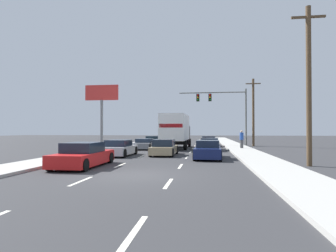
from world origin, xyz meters
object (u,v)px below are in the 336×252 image
object	(u,v)px
utility_pole_near	(309,83)
roadside_billboard	(102,102)
car_red	(83,156)
box_truck	(176,130)
car_tan	(164,148)
car_maroon	(209,142)
car_navy	(208,150)
pedestrian_near_corner	(242,139)
car_white	(210,144)
utility_pole_mid	(253,111)
car_gray	(145,144)
traffic_signal_mast	(218,103)
car_silver	(120,148)
car_green	(154,141)

from	to	relation	value
utility_pole_near	roadside_billboard	bearing A→B (deg)	135.16
car_red	box_truck	size ratio (longest dim) A/B	0.55
car_tan	car_maroon	distance (m)	13.28
car_navy	pedestrian_near_corner	bearing A→B (deg)	70.37
car_white	utility_pole_near	world-z (taller)	utility_pole_near
car_maroon	car_navy	distance (m)	14.90
car_navy	roadside_billboard	world-z (taller)	roadside_billboard
box_truck	utility_pole_near	xyz separation A→B (m)	(8.78, -13.70, 2.51)
box_truck	utility_pole_mid	world-z (taller)	utility_pole_mid
pedestrian_near_corner	utility_pole_mid	bearing A→B (deg)	70.29
utility_pole_near	pedestrian_near_corner	bearing A→B (deg)	98.38
car_tan	car_maroon	bearing A→B (deg)	74.27
utility_pole_near	utility_pole_mid	xyz separation A→B (m)	(0.18, 19.38, -0.25)
box_truck	car_white	bearing A→B (deg)	-29.27
car_navy	roadside_billboard	size ratio (longest dim) A/B	0.58
car_gray	roadside_billboard	xyz separation A→B (m)	(-7.26, 6.72, 5.22)
car_gray	roadside_billboard	size ratio (longest dim) A/B	0.55
car_gray	car_maroon	size ratio (longest dim) A/B	1.02
traffic_signal_mast	pedestrian_near_corner	size ratio (longest dim) A/B	4.84
car_tan	pedestrian_near_corner	size ratio (longest dim) A/B	2.33
utility_pole_mid	roadside_billboard	distance (m)	19.43
car_red	utility_pole_mid	size ratio (longest dim) A/B	0.56
car_silver	car_white	world-z (taller)	car_silver
box_truck	roadside_billboard	bearing A→B (deg)	152.65
car_navy	utility_pole_mid	xyz separation A→B (m)	(5.67, 15.87, 3.73)
car_red	box_truck	bearing A→B (deg)	77.67
car_tan	roadside_billboard	distance (m)	17.73
car_white	roadside_billboard	bearing A→B (deg)	152.16
traffic_signal_mast	roadside_billboard	size ratio (longest dim) A/B	1.11
car_tan	car_green	bearing A→B (deg)	103.92
utility_pole_near	roadside_billboard	xyz separation A→B (m)	(-19.19, 19.08, 1.18)
car_gray	car_white	xyz separation A→B (m)	(6.68, -0.64, 0.05)
car_silver	car_maroon	xyz separation A→B (m)	(6.93, 13.77, -0.01)
pedestrian_near_corner	traffic_signal_mast	bearing A→B (deg)	104.31
car_navy	car_silver	bearing A→B (deg)	170.50
car_white	utility_pole_near	size ratio (longest dim) A/B	0.51
car_maroon	car_tan	bearing A→B (deg)	-105.73
roadside_billboard	utility_pole_mid	bearing A→B (deg)	0.88
car_gray	roadside_billboard	distance (m)	11.19
pedestrian_near_corner	car_red	bearing A→B (deg)	-123.82
utility_pole_mid	car_tan	bearing A→B (deg)	-123.37
box_truck	pedestrian_near_corner	bearing A→B (deg)	-2.75
traffic_signal_mast	utility_pole_near	world-z (taller)	utility_pole_near
car_green	utility_pole_mid	xyz separation A→B (m)	(12.34, 0.52, 3.73)
car_silver	traffic_signal_mast	size ratio (longest dim) A/B	0.47
box_truck	car_gray	bearing A→B (deg)	-157.08
utility_pole_mid	pedestrian_near_corner	distance (m)	7.16
traffic_signal_mast	utility_pole_near	xyz separation A→B (m)	(3.96, -21.17, -1.05)
utility_pole_near	pedestrian_near_corner	size ratio (longest dim) A/B	4.87
car_red	utility_pole_near	world-z (taller)	utility_pole_near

